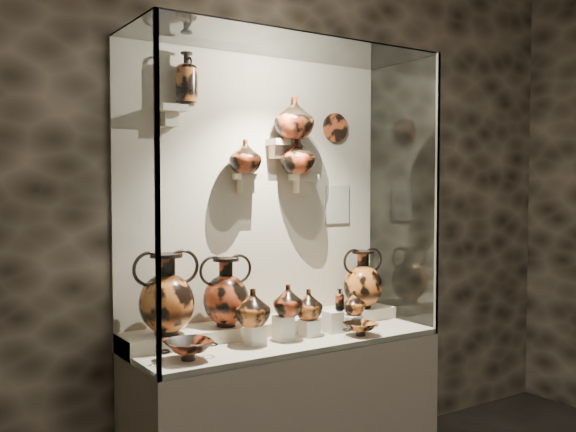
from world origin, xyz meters
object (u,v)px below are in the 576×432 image
object	(u,v)px
kylix_right	(360,328)
amphora_left	(167,294)
amphora_right	(363,279)
jug_a	(253,307)
amphora_mid	(226,292)
lekythos_small	(339,298)
jug_b	(288,300)
jug_c	(308,304)
ovoid_vase_c	(297,156)
kylix_left	(188,348)
ovoid_vase_b	(294,118)
lekythos_tall	(186,76)
jug_e	(354,303)
ovoid_vase_a	(245,156)

from	to	relation	value
kylix_right	amphora_left	bearing A→B (deg)	163.75
amphora_right	jug_a	size ratio (longest dim) A/B	1.87
amphora_left	jug_a	bearing A→B (deg)	-46.73
amphora_mid	lekythos_small	distance (m)	0.64
jug_b	amphora_mid	bearing A→B (deg)	118.04
jug_c	lekythos_small	xyz separation A→B (m)	(0.19, -0.03, 0.02)
amphora_left	jug_b	xyz separation A→B (m)	(0.60, -0.19, -0.06)
jug_b	amphora_right	bearing A→B (deg)	-7.22
amphora_mid	ovoid_vase_c	world-z (taller)	ovoid_vase_c
jug_c	kylix_left	bearing A→B (deg)	-172.74
ovoid_vase_b	jug_b	bearing A→B (deg)	-116.92
amphora_mid	jug_c	xyz separation A→B (m)	(0.41, -0.18, -0.08)
ovoid_vase_c	lekythos_small	bearing A→B (deg)	-87.66
jug_b	ovoid_vase_b	world-z (taller)	ovoid_vase_b
amphora_mid	amphora_right	distance (m)	0.94
lekythos_small	jug_c	bearing A→B (deg)	150.42
ovoid_vase_b	jug_a	bearing A→B (deg)	-137.92
kylix_left	amphora_left	bearing A→B (deg)	86.57
lekythos_small	kylix_left	world-z (taller)	lekythos_small
jug_b	lekythos_tall	world-z (taller)	lekythos_tall
amphora_left	jug_b	distance (m)	0.63
amphora_left	jug_b	bearing A→B (deg)	-39.71
jug_c	ovoid_vase_c	xyz separation A→B (m)	(0.08, 0.22, 0.82)
kylix_right	jug_c	bearing A→B (deg)	147.53
jug_e	ovoid_vase_a	xyz separation A→B (m)	(-0.58, 0.24, 0.83)
kylix_left	ovoid_vase_c	xyz separation A→B (m)	(0.84, 0.32, 0.94)
jug_c	jug_e	bearing A→B (deg)	-0.27
jug_a	jug_e	bearing A→B (deg)	2.39
ovoid_vase_b	ovoid_vase_c	bearing A→B (deg)	33.78
lekythos_small	amphora_left	bearing A→B (deg)	147.97
jug_b	lekythos_small	distance (m)	0.35
kylix_left	kylix_right	size ratio (longest dim) A/B	1.29
kylix_right	ovoid_vase_b	distance (m)	1.23
jug_e	kylix_right	distance (m)	0.21
kylix_right	ovoid_vase_b	xyz separation A→B (m)	(-0.19, 0.37, 1.16)
kylix_right	lekythos_tall	xyz separation A→B (m)	(-0.83, 0.42, 1.35)
kylix_right	ovoid_vase_c	world-z (taller)	ovoid_vase_c
jug_b	ovoid_vase_a	distance (m)	0.82
jug_c	ovoid_vase_a	xyz separation A→B (m)	(-0.26, 0.24, 0.81)
jug_e	amphora_left	bearing A→B (deg)	153.99
amphora_mid	lekythos_small	world-z (taller)	amphora_mid
kylix_left	ovoid_vase_b	bearing A→B (deg)	18.81
jug_b	ovoid_vase_c	xyz separation A→B (m)	(0.23, 0.25, 0.78)
ovoid_vase_a	ovoid_vase_b	distance (m)	0.38
jug_c	kylix_right	xyz separation A→B (m)	(0.24, -0.16, -0.13)
ovoid_vase_b	amphora_right	bearing A→B (deg)	7.89
kylix_right	ovoid_vase_a	bearing A→B (deg)	143.08
jug_b	jug_e	bearing A→B (deg)	-20.05
lekythos_tall	amphora_left	bearing A→B (deg)	-132.05
amphora_left	amphora_mid	world-z (taller)	amphora_left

